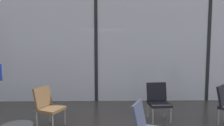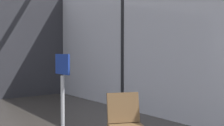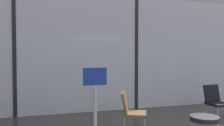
% 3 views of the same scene
% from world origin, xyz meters
% --- Properties ---
extents(glass_curtain_wall, '(14.00, 0.08, 3.48)m').
position_xyz_m(glass_curtain_wall, '(0.00, 5.20, 1.74)').
color(glass_curtain_wall, silver).
rests_on(glass_curtain_wall, ground).
extents(window_mullion_1, '(0.10, 0.12, 3.48)m').
position_xyz_m(window_mullion_1, '(0.00, 5.20, 1.74)').
color(window_mullion_1, black).
rests_on(window_mullion_1, ground).
extents(window_mullion_2, '(0.10, 0.12, 3.48)m').
position_xyz_m(window_mullion_2, '(3.50, 5.20, 1.74)').
color(window_mullion_2, black).
rests_on(window_mullion_2, ground).
extents(parked_airplane, '(11.60, 4.34, 4.34)m').
position_xyz_m(parked_airplane, '(-1.76, 10.40, 2.17)').
color(parked_airplane, silver).
rests_on(parked_airplane, ground).
extents(lounge_chair_0, '(0.68, 0.66, 0.87)m').
position_xyz_m(lounge_chair_0, '(-0.96, 3.15, 0.49)').
color(lounge_chair_0, brown).
rests_on(lounge_chair_0, ground).
extents(lounge_chair_2, '(0.67, 0.65, 0.87)m').
position_xyz_m(lounge_chair_2, '(0.98, 1.89, 0.49)').
color(lounge_chair_2, '#33384C').
rests_on(lounge_chair_2, ground).
extents(lounge_chair_4, '(0.52, 0.56, 0.87)m').
position_xyz_m(lounge_chair_4, '(1.56, 3.53, 0.49)').
color(lounge_chair_4, black).
rests_on(lounge_chair_4, ground).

